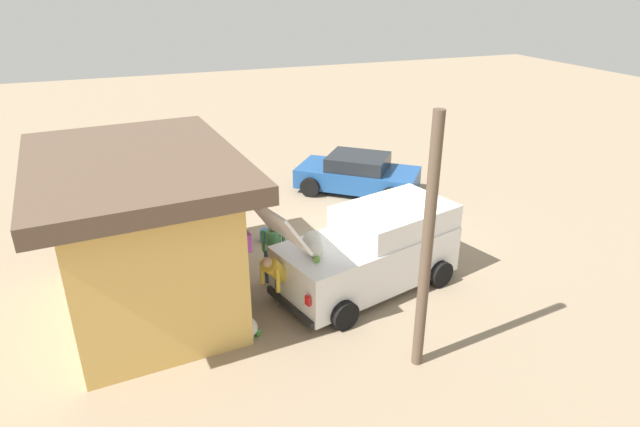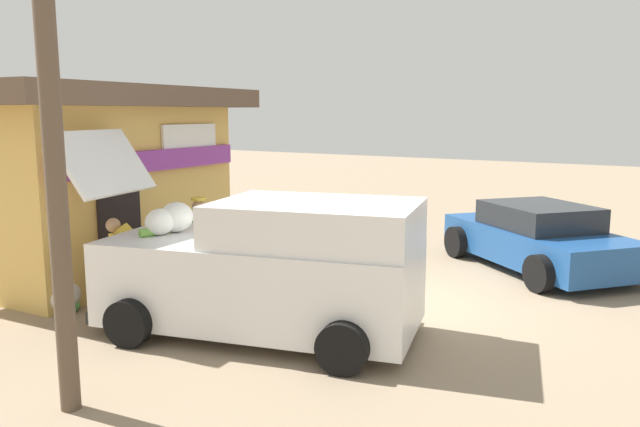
{
  "view_description": "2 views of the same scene",
  "coord_description": "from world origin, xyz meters",
  "px_view_note": "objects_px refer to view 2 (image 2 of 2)",
  "views": [
    {
      "loc": [
        -11.99,
        5.74,
        6.67
      ],
      "look_at": [
        -0.13,
        1.23,
        1.03
      ],
      "focal_mm": 29.99,
      "sensor_mm": 36.0,
      "label": 1
    },
    {
      "loc": [
        -8.73,
        -4.16,
        2.98
      ],
      "look_at": [
        0.44,
        1.65,
        1.21
      ],
      "focal_mm": 34.87,
      "sensor_mm": 36.0,
      "label": 2
    }
  ],
  "objects_px": {
    "parked_sedan": "(538,238)",
    "unloaded_banana_pile": "(61,297)",
    "storefront_bar": "(89,177)",
    "vendor_standing": "(200,239)",
    "delivery_van": "(270,268)",
    "customer_bending": "(133,255)",
    "paint_bucket": "(294,261)"
  },
  "relations": [
    {
      "from": "storefront_bar",
      "to": "delivery_van",
      "type": "distance_m",
      "value": 5.04
    },
    {
      "from": "unloaded_banana_pile",
      "to": "customer_bending",
      "type": "bearing_deg",
      "value": -57.42
    },
    {
      "from": "storefront_bar",
      "to": "customer_bending",
      "type": "height_order",
      "value": "storefront_bar"
    },
    {
      "from": "delivery_van",
      "to": "paint_bucket",
      "type": "bearing_deg",
      "value": 29.41
    },
    {
      "from": "parked_sedan",
      "to": "vendor_standing",
      "type": "xyz_separation_m",
      "value": [
        -4.72,
        4.3,
        0.32
      ]
    },
    {
      "from": "parked_sedan",
      "to": "vendor_standing",
      "type": "distance_m",
      "value": 6.39
    },
    {
      "from": "parked_sedan",
      "to": "unloaded_banana_pile",
      "type": "relative_size",
      "value": 4.88
    },
    {
      "from": "parked_sedan",
      "to": "storefront_bar",
      "type": "bearing_deg",
      "value": 123.42
    },
    {
      "from": "storefront_bar",
      "to": "paint_bucket",
      "type": "bearing_deg",
      "value": -55.91
    },
    {
      "from": "unloaded_banana_pile",
      "to": "paint_bucket",
      "type": "relative_size",
      "value": 2.53
    },
    {
      "from": "storefront_bar",
      "to": "customer_bending",
      "type": "relative_size",
      "value": 4.11
    },
    {
      "from": "storefront_bar",
      "to": "paint_bucket",
      "type": "distance_m",
      "value": 4.14
    },
    {
      "from": "delivery_van",
      "to": "paint_bucket",
      "type": "xyz_separation_m",
      "value": [
        3.06,
        1.73,
        -0.75
      ]
    },
    {
      "from": "unloaded_banana_pile",
      "to": "delivery_van",
      "type": "bearing_deg",
      "value": -74.86
    },
    {
      "from": "parked_sedan",
      "to": "vendor_standing",
      "type": "relative_size",
      "value": 2.59
    },
    {
      "from": "vendor_standing",
      "to": "unloaded_banana_pile",
      "type": "distance_m",
      "value": 2.27
    },
    {
      "from": "delivery_van",
      "to": "unloaded_banana_pile",
      "type": "distance_m",
      "value": 3.5
    },
    {
      "from": "storefront_bar",
      "to": "unloaded_banana_pile",
      "type": "height_order",
      "value": "storefront_bar"
    },
    {
      "from": "parked_sedan",
      "to": "vendor_standing",
      "type": "height_order",
      "value": "vendor_standing"
    },
    {
      "from": "vendor_standing",
      "to": "parked_sedan",
      "type": "bearing_deg",
      "value": -42.31
    },
    {
      "from": "delivery_van",
      "to": "customer_bending",
      "type": "bearing_deg",
      "value": 96.93
    },
    {
      "from": "delivery_van",
      "to": "paint_bucket",
      "type": "distance_m",
      "value": 3.59
    },
    {
      "from": "storefront_bar",
      "to": "parked_sedan",
      "type": "bearing_deg",
      "value": -56.58
    },
    {
      "from": "delivery_van",
      "to": "parked_sedan",
      "type": "distance_m",
      "value": 6.03
    },
    {
      "from": "storefront_bar",
      "to": "parked_sedan",
      "type": "distance_m",
      "value": 8.56
    },
    {
      "from": "storefront_bar",
      "to": "vendor_standing",
      "type": "distance_m",
      "value": 2.92
    },
    {
      "from": "storefront_bar",
      "to": "vendor_standing",
      "type": "height_order",
      "value": "storefront_bar"
    },
    {
      "from": "vendor_standing",
      "to": "paint_bucket",
      "type": "distance_m",
      "value": 2.34
    },
    {
      "from": "customer_bending",
      "to": "unloaded_banana_pile",
      "type": "distance_m",
      "value": 1.31
    },
    {
      "from": "customer_bending",
      "to": "paint_bucket",
      "type": "distance_m",
      "value": 3.47
    },
    {
      "from": "delivery_van",
      "to": "unloaded_banana_pile",
      "type": "relative_size",
      "value": 5.92
    },
    {
      "from": "paint_bucket",
      "to": "unloaded_banana_pile",
      "type": "bearing_deg",
      "value": 158.23
    }
  ]
}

